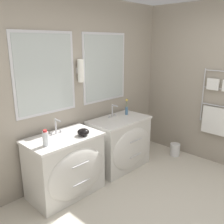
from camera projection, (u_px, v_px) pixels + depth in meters
wall_back at (75, 89)px, 3.61m from camera, size 5.22×0.17×2.60m
wall_right at (204, 84)px, 4.14m from camera, size 0.13×3.91×2.60m
vanity_left at (66, 166)px, 3.26m from camera, size 0.96×0.64×0.81m
vanity_right at (121, 143)px, 3.99m from camera, size 0.96×0.64×0.81m
faucet_left at (56, 127)px, 3.24m from camera, size 0.17×0.13×0.21m
faucet_right at (113, 111)px, 3.97m from camera, size 0.17×0.13×0.21m
toiletry_bottle at (46, 138)px, 2.88m from camera, size 0.07×0.07×0.19m
amenity_bowl at (83, 132)px, 3.21m from camera, size 0.15×0.15×0.09m
flower_vase at (127, 109)px, 4.10m from camera, size 0.05×0.05×0.27m
waste_bin at (175, 149)px, 4.48m from camera, size 0.18×0.18×0.22m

